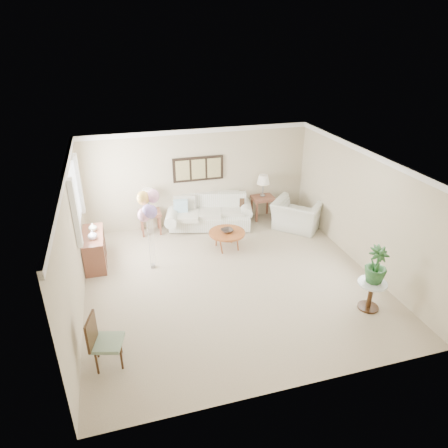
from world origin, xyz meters
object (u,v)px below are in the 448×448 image
accent_chair (102,340)px  balloon_cluster (148,207)px  coffee_table (227,233)px  armchair (297,215)px  sofa (209,214)px

accent_chair → balloon_cluster: balloon_cluster is taller
coffee_table → balloon_cluster: balloon_cluster is taller
coffee_table → armchair: armchair is taller
armchair → accent_chair: 6.20m
armchair → accent_chair: bearing=79.6°
sofa → coffee_table: size_ratio=2.92×
sofa → accent_chair: accent_chair is taller
sofa → balloon_cluster: size_ratio=1.40×
accent_chair → coffee_table: bearing=46.5°
sofa → balloon_cluster: (-1.74, -1.73, 1.15)m
sofa → armchair: (2.20, -0.78, 0.04)m
coffee_table → armchair: bearing=14.6°
armchair → balloon_cluster: size_ratio=0.65×
sofa → armchair: 2.34m
sofa → coffee_table: 1.33m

